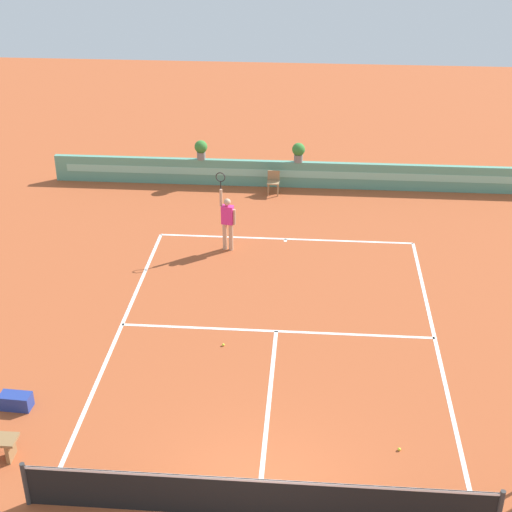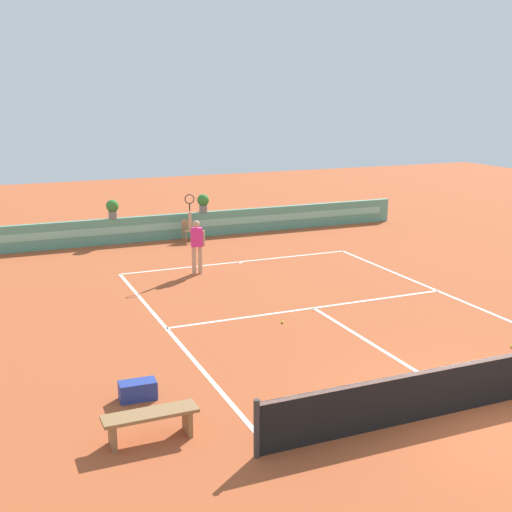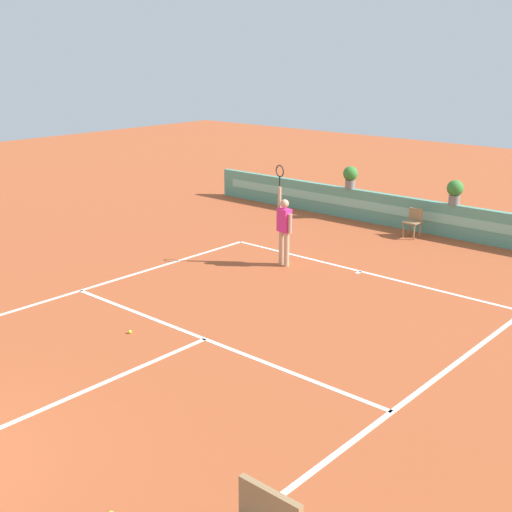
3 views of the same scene
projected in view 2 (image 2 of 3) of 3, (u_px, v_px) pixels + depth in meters
ground_plane at (321, 312)px, 17.75m from camera, size 60.00×60.00×0.00m
court_lines at (308, 305)px, 18.39m from camera, size 8.32×11.94×0.01m
net at (478, 382)px, 12.27m from camera, size 8.92×0.10×1.00m
back_wall_barrier at (198, 225)px, 26.91m from camera, size 18.00×0.21×1.00m
ball_kid_chair at (188, 230)px, 26.03m from camera, size 0.44×0.44×0.85m
bench_courtside at (150, 419)px, 11.15m from camera, size 1.60×0.44×0.51m
gear_bag at (138, 390)px, 12.69m from camera, size 0.72×0.40×0.36m
tennis_player at (197, 242)px, 21.30m from camera, size 0.61×0.28×2.58m
tennis_ball_near_baseline at (282, 322)px, 16.90m from camera, size 0.07×0.07×0.07m
tennis_ball_mid_court at (512, 346)px, 15.29m from camera, size 0.07×0.07×0.07m
potted_plant_left at (112, 208)px, 25.41m from camera, size 0.48×0.48×0.72m
potted_plant_centre at (203, 202)px, 26.79m from camera, size 0.48×0.48×0.72m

